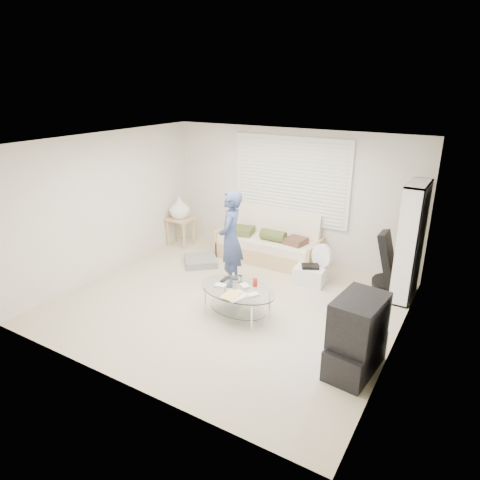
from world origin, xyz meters
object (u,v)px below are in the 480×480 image
Objects in this scene: tv_unit at (357,336)px; coffee_table at (238,294)px; bookshelf at (410,242)px; futon_sofa at (269,245)px.

tv_unit is 1.90m from coffee_table.
coffee_table is (-1.86, 0.35, -0.11)m from tv_unit.
tv_unit is at bearing -10.78° from coffee_table.
bookshelf reaches higher than coffee_table.
tv_unit is 0.76× the size of coffee_table.
futon_sofa is 3.49m from tv_unit.
coffee_table is (-1.99, -1.91, -0.58)m from bookshelf.
futon_sofa reaches higher than tv_unit.
bookshelf is 2.81m from coffee_table.
tv_unit is (2.44, -2.50, 0.15)m from futon_sofa.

